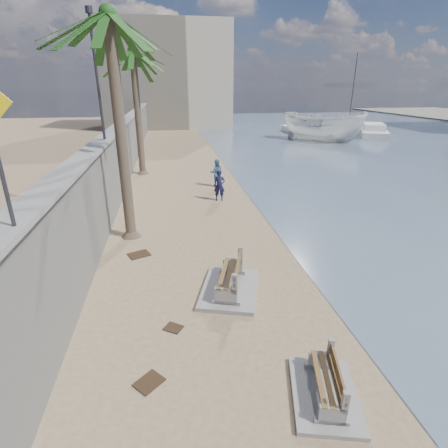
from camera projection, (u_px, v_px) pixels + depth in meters
ground_plane at (308, 415)px, 6.64m from camera, size 140.00×140.00×0.00m
seawall at (125, 150)px, 23.59m from camera, size 0.45×70.00×3.50m
wall_cap at (122, 123)px, 22.92m from camera, size 0.80×70.00×0.12m
end_building at (166, 77)px, 51.47m from camera, size 18.00×12.00×14.00m
bench_near at (326, 383)px, 6.92m from camera, size 1.70×2.13×0.78m
bench_far at (230, 279)px, 10.49m from camera, size 2.24×2.74×0.99m
palm_mid at (108, 17)px, 11.56m from camera, size 5.00×5.00×8.96m
palm_back at (133, 53)px, 21.90m from camera, size 5.00×5.00×8.76m
streetlight at (96, 64)px, 14.45m from camera, size 0.28×0.28×5.12m
person_a at (219, 184)px, 18.68m from camera, size 0.73×0.53×1.90m
person_b at (216, 171)px, 21.41m from camera, size 1.00×0.84×1.85m
boat_cruiser at (323, 125)px, 38.83m from camera, size 5.19×5.20×4.26m
yacht_near at (372, 132)px, 44.17m from camera, size 7.27×10.95×1.50m
yacht_far at (301, 131)px, 44.77m from camera, size 2.95×7.63×1.50m
sailboat_west at (349, 123)px, 54.77m from camera, size 6.58×6.50×10.35m
debris_b at (149, 382)px, 7.36m from camera, size 0.72×0.72×0.03m
debris_c at (139, 254)px, 12.91m from camera, size 0.92×0.84×0.03m
debris_d at (173, 328)px, 9.01m from camera, size 0.57×0.55×0.03m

